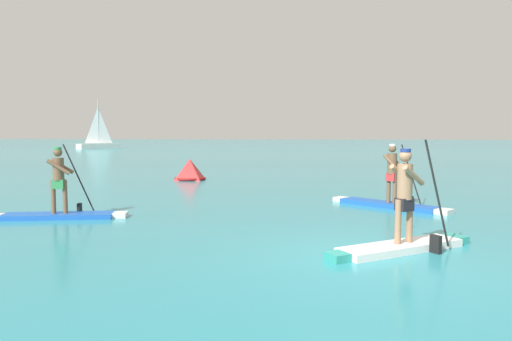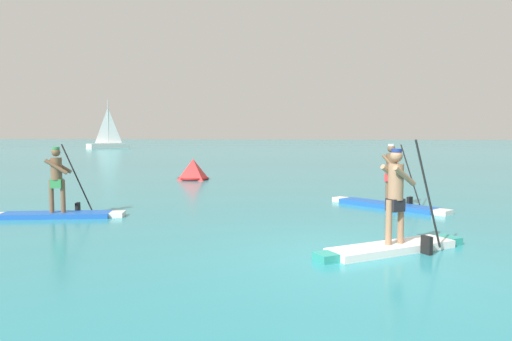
{
  "view_description": "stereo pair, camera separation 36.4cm",
  "coord_description": "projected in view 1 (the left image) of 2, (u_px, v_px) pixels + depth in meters",
  "views": [
    {
      "loc": [
        -0.48,
        -7.73,
        2.01
      ],
      "look_at": [
        -3.29,
        7.28,
        0.85
      ],
      "focal_mm": 32.38,
      "sensor_mm": 36.0,
      "label": 1
    },
    {
      "loc": [
        -0.12,
        -7.66,
        2.01
      ],
      "look_at": [
        -3.29,
        7.28,
        0.85
      ],
      "focal_mm": 32.38,
      "sensor_mm": 36.0,
      "label": 2
    }
  ],
  "objects": [
    {
      "name": "race_marker_buoy",
      "position": [
        190.0,
        171.0,
        20.9
      ],
      "size": [
        1.66,
        1.66,
        0.95
      ],
      "color": "red",
      "rests_on": "ground"
    },
    {
      "name": "paddleboarder_far_right",
      "position": [
        390.0,
        196.0,
        12.93
      ],
      "size": [
        3.14,
        2.44,
        1.79
      ],
      "rotation": [
        0.0,
        0.0,
        -0.63
      ],
      "color": "blue",
      "rests_on": "ground"
    },
    {
      "name": "ground",
      "position": [
        370.0,
        257.0,
        7.64
      ],
      "size": [
        440.0,
        440.0,
        0.0
      ],
      "primitive_type": "plane",
      "color": "teal"
    },
    {
      "name": "paddleboarder_mid_center",
      "position": [
        403.0,
        230.0,
        8.03
      ],
      "size": [
        2.64,
        2.2,
        1.96
      ],
      "rotation": [
        0.0,
        0.0,
        0.67
      ],
      "color": "white",
      "rests_on": "ground"
    },
    {
      "name": "sailboat_left_horizon",
      "position": [
        99.0,
        143.0,
        69.72
      ],
      "size": [
        4.87,
        6.31,
        7.42
      ],
      "rotation": [
        0.0,
        0.0,
        1.01
      ],
      "color": "white",
      "rests_on": "ground"
    },
    {
      "name": "paddleboarder_near_left",
      "position": [
        60.0,
        204.0,
        11.23
      ],
      "size": [
        3.26,
        1.36,
        1.82
      ],
      "rotation": [
        0.0,
        0.0,
        0.28
      ],
      "color": "blue",
      "rests_on": "ground"
    }
  ]
}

